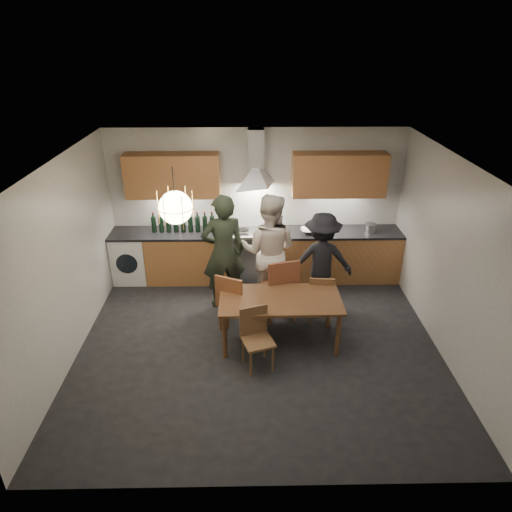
{
  "coord_description": "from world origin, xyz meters",
  "views": [
    {
      "loc": [
        -0.13,
        -5.24,
        3.99
      ],
      "look_at": [
        -0.03,
        0.4,
        1.2
      ],
      "focal_mm": 32.0,
      "sensor_mm": 36.0,
      "label": 1
    }
  ],
  "objects_px": {
    "chair_front": "(256,333)",
    "person_left": "(223,252)",
    "wine_bottles": "(183,222)",
    "person_right": "(321,260)",
    "dining_table": "(280,304)",
    "stock_pot": "(371,228)",
    "mixing_bowl": "(309,231)",
    "chair_back_left": "(232,299)",
    "person_mid": "(269,251)"
  },
  "relations": [
    {
      "from": "chair_front",
      "to": "person_right",
      "type": "height_order",
      "value": "person_right"
    },
    {
      "from": "chair_back_left",
      "to": "person_right",
      "type": "relative_size",
      "value": 0.6
    },
    {
      "from": "chair_front",
      "to": "person_right",
      "type": "bearing_deg",
      "value": 36.4
    },
    {
      "from": "person_left",
      "to": "stock_pot",
      "type": "relative_size",
      "value": 10.09
    },
    {
      "from": "chair_front",
      "to": "person_left",
      "type": "bearing_deg",
      "value": 88.99
    },
    {
      "from": "person_left",
      "to": "wine_bottles",
      "type": "distance_m",
      "value": 1.16
    },
    {
      "from": "mixing_bowl",
      "to": "wine_bottles",
      "type": "relative_size",
      "value": 0.27
    },
    {
      "from": "dining_table",
      "to": "chair_back_left",
      "type": "bearing_deg",
      "value": 156.19
    },
    {
      "from": "wine_bottles",
      "to": "person_mid",
      "type": "bearing_deg",
      "value": -30.77
    },
    {
      "from": "chair_back_left",
      "to": "person_right",
      "type": "height_order",
      "value": "person_right"
    },
    {
      "from": "chair_front",
      "to": "mixing_bowl",
      "type": "distance_m",
      "value": 2.52
    },
    {
      "from": "chair_back_left",
      "to": "person_right",
      "type": "distance_m",
      "value": 1.58
    },
    {
      "from": "chair_front",
      "to": "mixing_bowl",
      "type": "height_order",
      "value": "mixing_bowl"
    },
    {
      "from": "chair_back_left",
      "to": "wine_bottles",
      "type": "relative_size",
      "value": 0.86
    },
    {
      "from": "chair_back_left",
      "to": "wine_bottles",
      "type": "bearing_deg",
      "value": -36.66
    },
    {
      "from": "wine_bottles",
      "to": "stock_pot",
      "type": "bearing_deg",
      "value": -0.8
    },
    {
      "from": "person_right",
      "to": "wine_bottles",
      "type": "distance_m",
      "value": 2.43
    },
    {
      "from": "chair_back_left",
      "to": "chair_front",
      "type": "height_order",
      "value": "chair_back_left"
    },
    {
      "from": "chair_back_left",
      "to": "mixing_bowl",
      "type": "height_order",
      "value": "mixing_bowl"
    },
    {
      "from": "stock_pot",
      "to": "wine_bottles",
      "type": "relative_size",
      "value": 0.17
    },
    {
      "from": "person_left",
      "to": "dining_table",
      "type": "bearing_deg",
      "value": 115.67
    },
    {
      "from": "person_left",
      "to": "person_mid",
      "type": "distance_m",
      "value": 0.7
    },
    {
      "from": "mixing_bowl",
      "to": "stock_pot",
      "type": "relative_size",
      "value": 1.57
    },
    {
      "from": "person_right",
      "to": "dining_table",
      "type": "bearing_deg",
      "value": 57.12
    },
    {
      "from": "mixing_bowl",
      "to": "chair_front",
      "type": "bearing_deg",
      "value": -112.44
    },
    {
      "from": "stock_pot",
      "to": "chair_front",
      "type": "bearing_deg",
      "value": -130.79
    },
    {
      "from": "dining_table",
      "to": "wine_bottles",
      "type": "height_order",
      "value": "wine_bottles"
    },
    {
      "from": "mixing_bowl",
      "to": "chair_back_left",
      "type": "bearing_deg",
      "value": -129.96
    },
    {
      "from": "chair_front",
      "to": "person_mid",
      "type": "distance_m",
      "value": 1.61
    },
    {
      "from": "chair_back_left",
      "to": "person_mid",
      "type": "xyz_separation_m",
      "value": [
        0.56,
        0.75,
        0.4
      ]
    },
    {
      "from": "mixing_bowl",
      "to": "wine_bottles",
      "type": "distance_m",
      "value": 2.15
    },
    {
      "from": "dining_table",
      "to": "person_left",
      "type": "height_order",
      "value": "person_left"
    },
    {
      "from": "chair_front",
      "to": "dining_table",
      "type": "bearing_deg",
      "value": 35.87
    },
    {
      "from": "person_right",
      "to": "stock_pot",
      "type": "xyz_separation_m",
      "value": [
        0.96,
        0.82,
        0.19
      ]
    },
    {
      "from": "person_left",
      "to": "stock_pot",
      "type": "distance_m",
      "value": 2.63
    },
    {
      "from": "mixing_bowl",
      "to": "stock_pot",
      "type": "height_order",
      "value": "stock_pot"
    },
    {
      "from": "person_left",
      "to": "mixing_bowl",
      "type": "height_order",
      "value": "person_left"
    },
    {
      "from": "person_right",
      "to": "wine_bottles",
      "type": "bearing_deg",
      "value": -19.31
    },
    {
      "from": "person_right",
      "to": "wine_bottles",
      "type": "xyz_separation_m",
      "value": [
        -2.25,
        0.86,
        0.3
      ]
    },
    {
      "from": "chair_back_left",
      "to": "person_left",
      "type": "height_order",
      "value": "person_left"
    },
    {
      "from": "dining_table",
      "to": "mixing_bowl",
      "type": "xyz_separation_m",
      "value": [
        0.6,
        1.81,
        0.31
      ]
    },
    {
      "from": "wine_bottles",
      "to": "person_left",
      "type": "bearing_deg",
      "value": -51.03
    },
    {
      "from": "dining_table",
      "to": "stock_pot",
      "type": "height_order",
      "value": "stock_pot"
    },
    {
      "from": "person_left",
      "to": "wine_bottles",
      "type": "bearing_deg",
      "value": -64.7
    },
    {
      "from": "person_mid",
      "to": "person_right",
      "type": "height_order",
      "value": "person_mid"
    },
    {
      "from": "chair_front",
      "to": "wine_bottles",
      "type": "height_order",
      "value": "wine_bottles"
    },
    {
      "from": "mixing_bowl",
      "to": "wine_bottles",
      "type": "height_order",
      "value": "wine_bottles"
    },
    {
      "from": "chair_front",
      "to": "person_left",
      "type": "relative_size",
      "value": 0.45
    },
    {
      "from": "dining_table",
      "to": "stock_pot",
      "type": "distance_m",
      "value": 2.51
    },
    {
      "from": "chair_front",
      "to": "stock_pot",
      "type": "xyz_separation_m",
      "value": [
        2.01,
        2.33,
        0.49
      ]
    }
  ]
}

